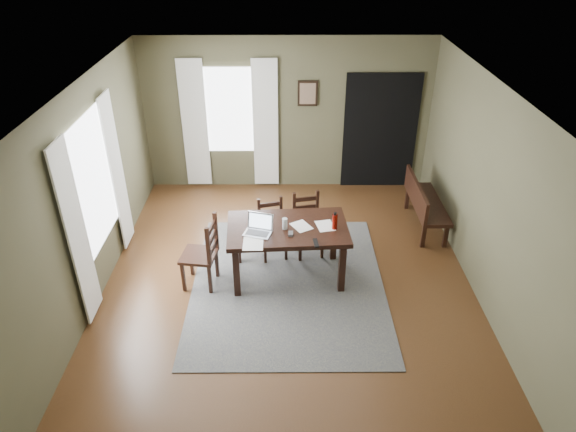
{
  "coord_description": "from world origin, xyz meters",
  "views": [
    {
      "loc": [
        -0.03,
        -5.61,
        4.39
      ],
      "look_at": [
        0.0,
        0.3,
        0.9
      ],
      "focal_mm": 32.0,
      "sensor_mm": 36.0,
      "label": 1
    }
  ],
  "objects_px": {
    "chair_end": "(203,254)",
    "chair_back_left": "(272,229)",
    "water_bottle": "(335,221)",
    "chair_back_right": "(308,225)",
    "laptop": "(259,228)",
    "dining_table": "(288,233)",
    "bench": "(423,201)"
  },
  "relations": [
    {
      "from": "chair_back_left",
      "to": "bench",
      "type": "distance_m",
      "value": 2.5
    },
    {
      "from": "chair_back_left",
      "to": "water_bottle",
      "type": "distance_m",
      "value": 1.14
    },
    {
      "from": "dining_table",
      "to": "chair_back_right",
      "type": "distance_m",
      "value": 0.72
    },
    {
      "from": "dining_table",
      "to": "chair_back_left",
      "type": "xyz_separation_m",
      "value": [
        -0.22,
        0.54,
        -0.28
      ]
    },
    {
      "from": "chair_back_right",
      "to": "laptop",
      "type": "bearing_deg",
      "value": -145.33
    },
    {
      "from": "chair_back_left",
      "to": "water_bottle",
      "type": "relative_size",
      "value": 3.56
    },
    {
      "from": "chair_back_left",
      "to": "laptop",
      "type": "bearing_deg",
      "value": -117.37
    },
    {
      "from": "chair_end",
      "to": "chair_back_left",
      "type": "xyz_separation_m",
      "value": [
        0.91,
        0.72,
        -0.07
      ]
    },
    {
      "from": "chair_back_left",
      "to": "laptop",
      "type": "xyz_separation_m",
      "value": [
        -0.15,
        -0.66,
        0.44
      ]
    },
    {
      "from": "chair_back_right",
      "to": "dining_table",
      "type": "bearing_deg",
      "value": -128.62
    },
    {
      "from": "laptop",
      "to": "water_bottle",
      "type": "distance_m",
      "value": 0.99
    },
    {
      "from": "chair_end",
      "to": "chair_back_right",
      "type": "bearing_deg",
      "value": 126.86
    },
    {
      "from": "bench",
      "to": "water_bottle",
      "type": "bearing_deg",
      "value": 131.61
    },
    {
      "from": "chair_back_right",
      "to": "laptop",
      "type": "height_order",
      "value": "laptop"
    },
    {
      "from": "chair_end",
      "to": "bench",
      "type": "xyz_separation_m",
      "value": [
        3.28,
        1.49,
        -0.04
      ]
    },
    {
      "from": "dining_table",
      "to": "chair_end",
      "type": "bearing_deg",
      "value": -174.73
    },
    {
      "from": "chair_back_left",
      "to": "water_bottle",
      "type": "height_order",
      "value": "water_bottle"
    },
    {
      "from": "chair_back_left",
      "to": "chair_back_right",
      "type": "xyz_separation_m",
      "value": [
        0.52,
        0.06,
        0.03
      ]
    },
    {
      "from": "chair_back_right",
      "to": "laptop",
      "type": "distance_m",
      "value": 1.07
    },
    {
      "from": "water_bottle",
      "to": "chair_back_left",
      "type": "bearing_deg",
      "value": 144.66
    },
    {
      "from": "chair_end",
      "to": "chair_back_right",
      "type": "relative_size",
      "value": 1.1
    },
    {
      "from": "dining_table",
      "to": "chair_back_left",
      "type": "bearing_deg",
      "value": 108.54
    },
    {
      "from": "dining_table",
      "to": "bench",
      "type": "xyz_separation_m",
      "value": [
        2.16,
        1.32,
        -0.24
      ]
    },
    {
      "from": "chair_end",
      "to": "bench",
      "type": "distance_m",
      "value": 3.61
    },
    {
      "from": "dining_table",
      "to": "chair_end",
      "type": "xyz_separation_m",
      "value": [
        -1.13,
        -0.18,
        -0.21
      ]
    },
    {
      "from": "chair_back_right",
      "to": "water_bottle",
      "type": "distance_m",
      "value": 0.86
    },
    {
      "from": "dining_table",
      "to": "water_bottle",
      "type": "xyz_separation_m",
      "value": [
        0.62,
        -0.05,
        0.21
      ]
    },
    {
      "from": "laptop",
      "to": "water_bottle",
      "type": "relative_size",
      "value": 1.67
    },
    {
      "from": "chair_end",
      "to": "chair_back_right",
      "type": "height_order",
      "value": "chair_end"
    },
    {
      "from": "chair_back_right",
      "to": "chair_end",
      "type": "bearing_deg",
      "value": -163.76
    },
    {
      "from": "chair_back_right",
      "to": "water_bottle",
      "type": "bearing_deg",
      "value": -76.47
    },
    {
      "from": "dining_table",
      "to": "laptop",
      "type": "relative_size",
      "value": 4.05
    }
  ]
}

